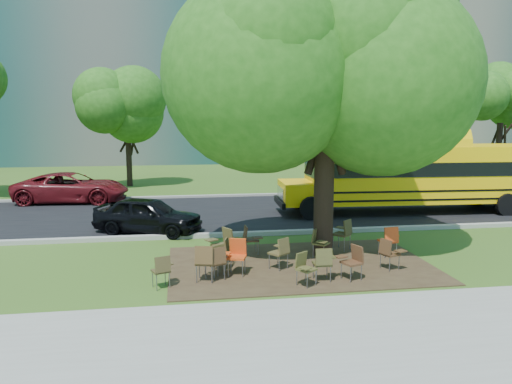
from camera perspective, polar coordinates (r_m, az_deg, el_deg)
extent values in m
plane|color=#335019|center=(13.98, 0.50, -7.93)|extent=(160.00, 160.00, 0.00)
cube|color=gray|center=(9.38, 5.65, -16.46)|extent=(60.00, 4.00, 0.04)
cube|color=#382819|center=(13.70, 5.02, -8.25)|extent=(7.00, 4.50, 0.03)
cube|color=black|center=(20.72, -2.63, -2.38)|extent=(80.00, 8.00, 0.04)
cube|color=gray|center=(16.82, -1.16, -4.81)|extent=(80.00, 0.25, 0.14)
cube|color=gray|center=(24.72, -3.66, -0.45)|extent=(80.00, 0.25, 0.14)
cube|color=#5D5E5A|center=(50.05, -16.07, 16.43)|extent=(38.00, 16.00, 22.00)
cube|color=slate|center=(58.13, 18.88, 16.67)|extent=(30.00, 16.00, 25.00)
cylinder|color=black|center=(29.44, -14.33, 4.06)|extent=(0.32, 0.32, 3.50)
sphere|color=#225713|center=(29.35, -14.51, 8.87)|extent=(4.80, 4.80, 4.80)
cylinder|color=black|center=(29.11, 11.70, 4.79)|extent=(0.38, 0.38, 4.20)
sphere|color=#225713|center=(29.07, 11.88, 10.58)|extent=(5.60, 5.60, 5.60)
cylinder|color=black|center=(31.97, 25.92, 3.89)|extent=(0.34, 0.34, 3.60)
sphere|color=#225713|center=(31.90, 26.23, 8.46)|extent=(5.00, 5.00, 5.00)
cylinder|color=black|center=(14.22, 7.79, 1.30)|extent=(0.56, 0.56, 4.38)
sphere|color=#225713|center=(14.17, 8.07, 14.53)|extent=(7.20, 7.20, 7.20)
cube|color=yellow|center=(21.95, 19.41, 2.07)|extent=(10.32, 2.76, 2.28)
cube|color=black|center=(22.05, 20.09, 2.73)|extent=(9.77, 2.78, 0.56)
cube|color=yellow|center=(20.24, 4.60, -0.05)|extent=(1.30, 2.10, 0.88)
cube|color=black|center=(22.02, 19.33, 0.57)|extent=(10.34, 2.79, 0.07)
cube|color=black|center=(22.07, 19.29, -0.32)|extent=(10.34, 2.79, 0.07)
cylinder|color=black|center=(19.28, 6.40, -1.92)|extent=(0.94, 0.32, 0.93)
cylinder|color=black|center=(21.52, 5.04, -0.78)|extent=(0.94, 0.32, 0.93)
cylinder|color=black|center=(22.43, 26.76, -1.30)|extent=(0.94, 0.32, 0.93)
cylinder|color=black|center=(24.38, 23.81, -0.38)|extent=(0.94, 0.32, 0.93)
cylinder|color=black|center=(25.06, 26.38, -0.32)|extent=(0.94, 0.32, 0.93)
cube|color=#453A1E|center=(12.01, -10.83, -8.84)|extent=(0.49, 0.48, 0.05)
cube|color=#453A1E|center=(11.80, -10.60, -8.13)|extent=(0.37, 0.21, 0.37)
cube|color=#453A1E|center=(12.16, -10.05, -8.06)|extent=(0.28, 0.31, 0.03)
cylinder|color=slate|center=(12.17, -11.75, -9.66)|extent=(0.02, 0.02, 0.41)
cylinder|color=slate|center=(11.98, -9.84, -9.90)|extent=(0.02, 0.02, 0.41)
cube|color=#4F371C|center=(12.25, -5.82, -8.02)|extent=(0.54, 0.52, 0.05)
cube|color=#4F371C|center=(12.00, -5.99, -7.19)|extent=(0.44, 0.20, 0.43)
cube|color=#4F371C|center=(12.32, -4.51, -7.28)|extent=(0.30, 0.35, 0.03)
cylinder|color=slate|center=(12.53, -6.49, -8.81)|extent=(0.03, 0.03, 0.49)
cylinder|color=slate|center=(12.12, -5.08, -9.39)|extent=(0.03, 0.03, 0.49)
cube|color=#453F1E|center=(12.66, -4.80, -7.71)|extent=(0.56, 0.55, 0.05)
cube|color=#453F1E|center=(12.48, -4.26, -6.93)|extent=(0.36, 0.31, 0.39)
cube|color=#453F1E|center=(12.87, -4.47, -6.89)|extent=(0.33, 0.34, 0.03)
cylinder|color=slate|center=(12.73, -5.84, -8.64)|extent=(0.02, 0.02, 0.43)
cylinder|color=slate|center=(12.72, -3.74, -8.64)|extent=(0.02, 0.02, 0.43)
cube|color=#C64115|center=(12.65, -2.23, -7.47)|extent=(0.55, 0.54, 0.05)
cube|color=#C64115|center=(12.77, -2.08, -6.22)|extent=(0.44, 0.22, 0.43)
cube|color=#C64115|center=(12.52, -3.52, -7.04)|extent=(0.31, 0.35, 0.03)
cylinder|color=slate|center=(12.52, -1.55, -8.79)|extent=(0.03, 0.03, 0.48)
cylinder|color=slate|center=(12.92, -2.88, -8.23)|extent=(0.03, 0.03, 0.48)
cube|color=#433F1D|center=(12.32, 7.55, -8.12)|extent=(0.44, 0.42, 0.05)
cube|color=#433F1D|center=(12.09, 7.78, -7.36)|extent=(0.41, 0.11, 0.40)
cube|color=#433F1D|center=(12.47, 8.49, -7.35)|extent=(0.23, 0.29, 0.03)
cylinder|color=slate|center=(12.51, 6.57, -8.93)|extent=(0.02, 0.02, 0.45)
cylinder|color=slate|center=(12.27, 8.51, -9.32)|extent=(0.02, 0.02, 0.45)
cube|color=#4E4821|center=(11.94, 5.79, -8.80)|extent=(0.54, 0.53, 0.05)
cube|color=#4E4821|center=(11.99, 5.18, -7.70)|extent=(0.36, 0.29, 0.37)
cube|color=#4E4821|center=(11.66, 5.58, -8.65)|extent=(0.32, 0.33, 0.03)
cylinder|color=slate|center=(12.03, 6.85, -9.74)|extent=(0.02, 0.02, 0.42)
cylinder|color=slate|center=(11.99, 4.69, -9.77)|extent=(0.02, 0.02, 0.42)
cube|color=#50301C|center=(12.49, 10.86, -7.96)|extent=(0.53, 0.54, 0.05)
cube|color=#50301C|center=(12.55, 11.52, -6.86)|extent=(0.24, 0.41, 0.40)
cube|color=#50301C|center=(12.55, 9.66, -7.29)|extent=(0.34, 0.31, 0.03)
cylinder|color=slate|center=(12.33, 10.75, -9.29)|extent=(0.02, 0.02, 0.45)
cylinder|color=slate|center=(12.79, 10.90, -8.63)|extent=(0.02, 0.02, 0.45)
cube|color=#4E311B|center=(13.55, 15.06, -6.85)|extent=(0.51, 0.52, 0.05)
cube|color=#4E311B|center=(13.37, 14.56, -6.08)|extent=(0.23, 0.40, 0.39)
cube|color=#4E311B|center=(13.46, 16.20, -6.49)|extent=(0.33, 0.30, 0.03)
cylinder|color=slate|center=(13.83, 15.03, -7.47)|extent=(0.02, 0.02, 0.44)
cylinder|color=slate|center=(13.38, 15.02, -8.02)|extent=(0.02, 0.02, 0.44)
cube|color=#453B1E|center=(13.14, -4.09, -7.04)|extent=(0.49, 0.51, 0.05)
cube|color=#453B1E|center=(13.05, -3.34, -6.17)|extent=(0.20, 0.40, 0.39)
cube|color=#453B1E|center=(13.36, -4.47, -6.26)|extent=(0.32, 0.29, 0.03)
cylinder|color=slate|center=(13.08, -4.96, -8.13)|extent=(0.02, 0.02, 0.44)
cylinder|color=slate|center=(13.33, -3.23, -7.80)|extent=(0.02, 0.02, 0.44)
cube|color=#4C4120|center=(13.67, -3.93, -6.14)|extent=(0.62, 0.63, 0.06)
cube|color=#4C4120|center=(13.72, -3.24, -5.02)|extent=(0.31, 0.44, 0.45)
cube|color=#4C4120|center=(13.77, -5.10, -5.47)|extent=(0.39, 0.37, 0.03)
cylinder|color=slate|center=(13.49, -4.13, -7.47)|extent=(0.03, 0.03, 0.50)
cylinder|color=slate|center=(13.99, -3.70, -6.86)|extent=(0.03, 0.03, 0.50)
cube|color=#3F2816|center=(14.51, -0.54, -5.48)|extent=(0.41, 0.42, 0.05)
cube|color=#3F2816|center=(14.43, -1.23, -4.68)|extent=(0.10, 0.40, 0.40)
cube|color=#3F2816|center=(14.28, 0.17, -5.23)|extent=(0.28, 0.22, 0.03)
cylinder|color=slate|center=(14.76, 0.00, -6.13)|extent=(0.02, 0.02, 0.44)
cylinder|color=slate|center=(14.38, -1.08, -6.53)|extent=(0.02, 0.02, 0.44)
cube|color=brown|center=(13.13, 2.58, -6.98)|extent=(0.58, 0.58, 0.05)
cube|color=brown|center=(12.96, 3.20, -6.18)|extent=(0.38, 0.32, 0.40)
cube|color=brown|center=(13.37, 2.80, -6.17)|extent=(0.35, 0.36, 0.03)
cylinder|color=slate|center=(13.18, 1.52, -7.95)|extent=(0.02, 0.02, 0.45)
cylinder|color=slate|center=(13.22, 3.63, -7.91)|extent=(0.02, 0.02, 0.45)
cube|color=#4F4A22|center=(14.27, 7.45, -5.84)|extent=(0.56, 0.56, 0.05)
cube|color=#4F4A22|center=(14.29, 6.83, -4.92)|extent=(0.33, 0.35, 0.39)
cube|color=#4F4A22|center=(13.98, 7.54, -5.65)|extent=(0.34, 0.34, 0.03)
cylinder|color=slate|center=(14.40, 8.31, -6.62)|extent=(0.02, 0.02, 0.44)
cylinder|color=slate|center=(14.26, 6.54, -6.75)|extent=(0.02, 0.02, 0.44)
cube|color=#CF4116|center=(14.74, 14.83, -5.44)|extent=(0.49, 0.47, 0.05)
cube|color=#CF4116|center=(14.53, 15.24, -4.72)|extent=(0.43, 0.15, 0.42)
cube|color=#CF4116|center=(14.96, 15.41, -4.75)|extent=(0.26, 0.32, 0.03)
cylinder|color=slate|center=(14.86, 13.84, -6.22)|extent=(0.03, 0.03, 0.47)
cylinder|color=slate|center=(14.74, 15.75, -6.43)|extent=(0.03, 0.03, 0.47)
cube|color=#433B1D|center=(15.18, 9.77, -4.78)|extent=(0.64, 0.64, 0.06)
cube|color=#433B1D|center=(15.04, 10.46, -3.97)|extent=(0.39, 0.38, 0.44)
cube|color=#433B1D|center=(15.45, 9.72, -4.04)|extent=(0.39, 0.39, 0.03)
cylinder|color=slate|center=(15.16, 8.78, -5.73)|extent=(0.03, 0.03, 0.50)
cylinder|color=slate|center=(15.32, 10.69, -5.63)|extent=(0.03, 0.03, 0.50)
cube|color=#4D321B|center=(12.34, -4.71, -8.07)|extent=(0.54, 0.53, 0.05)
cube|color=#4D321B|center=(12.12, -4.32, -7.29)|extent=(0.40, 0.25, 0.40)
cube|color=#4D321B|center=(12.53, -4.05, -7.23)|extent=(0.31, 0.34, 0.03)
cylinder|color=slate|center=(12.47, -5.76, -8.98)|extent=(0.02, 0.02, 0.45)
cylinder|color=slate|center=(12.34, -3.62, -9.15)|extent=(0.02, 0.02, 0.45)
imported|color=black|center=(17.50, -12.25, -2.60)|extent=(3.99, 2.82, 1.26)
imported|color=#5A0F14|center=(24.62, -20.30, 0.47)|extent=(5.26, 2.76, 1.41)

